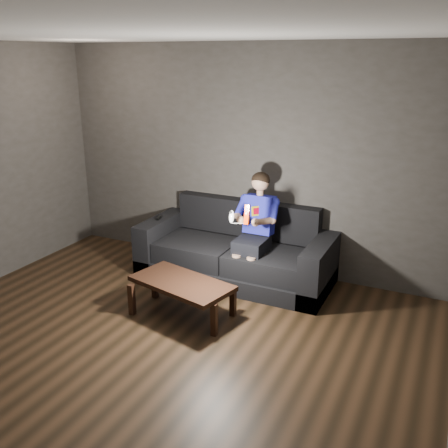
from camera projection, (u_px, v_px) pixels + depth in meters
The scene contains 9 objects.
floor at pixel (130, 367), 4.28m from camera, with size 5.00×5.00×0.00m, color black.
back_wall at pixel (247, 160), 5.98m from camera, with size 5.00×0.04×2.70m, color #383531.
ceiling at pixel (106, 31), 3.41m from camera, with size 5.00×5.00×0.02m, color silver.
sofa at pixel (237, 255), 5.94m from camera, with size 2.27×0.98×0.88m.
child at pixel (256, 221), 5.64m from camera, with size 0.50×0.61×1.22m.
wii_remote_red at pixel (247, 214), 5.12m from camera, with size 0.05×0.08×0.21m.
nunchuk_white at pixel (232, 217), 5.22m from camera, with size 0.07×0.09×0.14m.
wii_remote_black at pixel (159, 218), 6.18m from camera, with size 0.07×0.15×0.03m.
coffee_table at pixel (182, 286), 5.05m from camera, with size 1.13×0.74×0.38m.
Camera 1 is at (2.31, -2.95, 2.54)m, focal length 40.00 mm.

